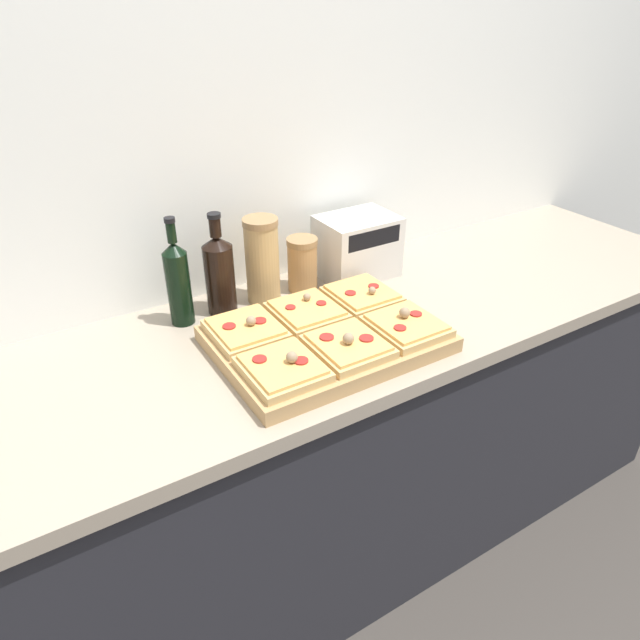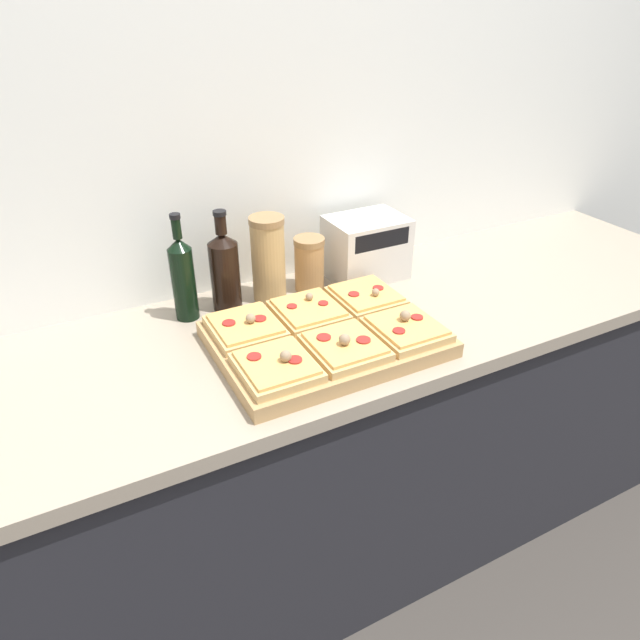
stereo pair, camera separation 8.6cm
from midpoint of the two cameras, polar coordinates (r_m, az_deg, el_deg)
ground_plane at (r=1.95m, az=4.14°, el=-27.88°), size 12.00×12.00×0.00m
wall_back at (r=1.66m, az=-8.21°, el=15.92°), size 6.00×0.06×2.50m
kitchen_counter at (r=1.78m, az=-1.41°, el=-12.78°), size 2.63×0.67×0.88m
cutting_board at (r=1.41m, az=-1.11°, el=-1.92°), size 0.54×0.40×0.04m
pizza_slice_back_left at (r=1.41m, az=-9.20°, el=-0.97°), size 0.16×0.18×0.05m
pizza_slice_back_center at (r=1.47m, az=-3.01°, el=0.86°), size 0.16×0.18×0.05m
pizza_slice_back_right at (r=1.55m, az=2.63°, el=2.51°), size 0.16×0.18×0.05m
pizza_slice_front_left at (r=1.26m, az=-5.73°, el=-4.81°), size 0.16×0.18×0.05m
pizza_slice_front_center at (r=1.33m, az=0.96°, el=-2.58°), size 0.16×0.18×0.06m
pizza_slice_front_right at (r=1.42m, az=6.90°, el=-0.54°), size 0.16×0.18×0.06m
olive_oil_bottle at (r=1.52m, az=-15.60°, el=3.71°), size 0.06×0.06×0.29m
wine_bottle at (r=1.55m, az=-11.60°, el=4.61°), size 0.08×0.08×0.28m
grain_jar_tall at (r=1.59m, az=-7.36°, el=5.92°), size 0.10×0.10×0.24m
grain_jar_short at (r=1.66m, az=-3.27°, el=5.59°), size 0.09×0.09×0.16m
toaster_oven at (r=1.74m, az=2.32°, el=7.37°), size 0.25×0.17×0.19m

